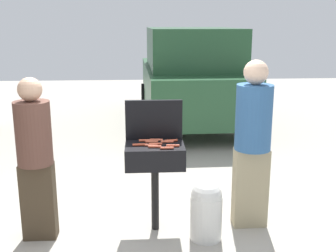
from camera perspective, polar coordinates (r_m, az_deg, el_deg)
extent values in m
plane|color=#9E998E|center=(4.44, -5.64, -14.95)|extent=(24.00, 24.00, 0.00)
cylinder|color=black|center=(4.46, -1.76, -9.66)|extent=(0.08, 0.08, 0.71)
cube|color=black|center=(4.30, -1.81, -3.97)|extent=(0.60, 0.44, 0.22)
cube|color=black|center=(4.42, -1.93, 0.86)|extent=(0.60, 0.05, 0.42)
cylinder|color=#AD4228|center=(4.36, 0.43, -1.99)|extent=(0.13, 0.04, 0.03)
cylinder|color=#B74C33|center=(4.37, -3.11, -1.97)|extent=(0.13, 0.03, 0.03)
cylinder|color=#B74C33|center=(4.24, -1.68, -2.46)|extent=(0.13, 0.03, 0.03)
cylinder|color=#AD4228|center=(4.18, 0.66, -2.69)|extent=(0.13, 0.03, 0.03)
cylinder|color=#B74C33|center=(4.16, -1.82, -2.82)|extent=(0.13, 0.04, 0.03)
cylinder|color=#C6593D|center=(4.33, -2.23, -2.14)|extent=(0.13, 0.03, 0.03)
cylinder|color=#C6593D|center=(4.21, -2.31, -2.58)|extent=(0.13, 0.03, 0.03)
cylinder|color=#C6593D|center=(4.39, -1.56, -1.90)|extent=(0.13, 0.04, 0.03)
cylinder|color=#B74C33|center=(4.11, -0.14, -3.01)|extent=(0.13, 0.03, 0.03)
cylinder|color=#AD4228|center=(4.23, -3.95, -2.56)|extent=(0.13, 0.04, 0.03)
cylinder|color=#C6593D|center=(4.32, -0.11, -2.14)|extent=(0.13, 0.03, 0.03)
cylinder|color=silver|center=(4.34, 5.18, -12.25)|extent=(0.32, 0.32, 0.46)
sphere|color=silver|center=(4.24, 5.25, -9.46)|extent=(0.31, 0.31, 0.31)
cube|color=#3F3323|center=(4.47, -17.14, -9.72)|extent=(0.33, 0.18, 0.79)
cylinder|color=brown|center=(4.24, -17.82, -0.94)|extent=(0.34, 0.34, 0.62)
sphere|color=tan|center=(4.16, -18.25, 4.75)|extent=(0.23, 0.23, 0.23)
cube|color=gray|center=(4.60, 11.10, -8.19)|extent=(0.36, 0.20, 0.85)
cylinder|color=#2D598C|center=(4.38, 11.57, 1.14)|extent=(0.37, 0.37, 0.68)
sphere|color=beige|center=(4.30, 11.87, 7.16)|extent=(0.25, 0.25, 0.25)
cube|color=#234C2D|center=(9.09, 3.03, 5.27)|extent=(2.01, 4.45, 0.90)
cube|color=#234C2D|center=(8.80, 3.29, 10.55)|extent=(1.82, 2.64, 0.80)
cylinder|color=black|center=(7.88, 11.07, 0.34)|extent=(0.24, 0.65, 0.64)
cylinder|color=black|center=(7.59, -2.15, 0.07)|extent=(0.24, 0.65, 0.64)
cylinder|color=black|center=(10.81, 6.61, 4.19)|extent=(0.24, 0.65, 0.64)
cylinder|color=black|center=(10.60, -3.01, 4.06)|extent=(0.24, 0.65, 0.64)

